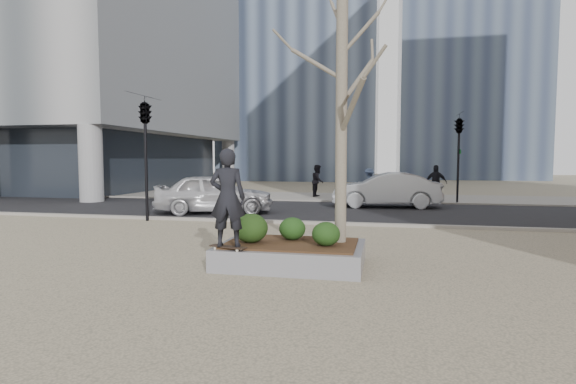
% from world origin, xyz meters
% --- Properties ---
extents(ground, '(120.00, 120.00, 0.00)m').
position_xyz_m(ground, '(0.00, 0.00, 0.00)').
color(ground, tan).
rests_on(ground, ground).
extents(street, '(60.00, 8.00, 0.02)m').
position_xyz_m(street, '(0.00, 10.00, 0.01)').
color(street, black).
rests_on(street, ground).
extents(far_sidewalk, '(60.00, 6.00, 0.02)m').
position_xyz_m(far_sidewalk, '(0.00, 17.00, 0.01)').
color(far_sidewalk, gray).
rests_on(far_sidewalk, ground).
extents(planter, '(3.00, 2.00, 0.45)m').
position_xyz_m(planter, '(1.00, 0.00, 0.23)').
color(planter, gray).
rests_on(planter, ground).
extents(planter_mulch, '(2.70, 1.70, 0.04)m').
position_xyz_m(planter_mulch, '(1.00, 0.00, 0.47)').
color(planter_mulch, '#382314').
rests_on(planter_mulch, planter).
extents(sycamore_tree, '(2.80, 2.80, 6.60)m').
position_xyz_m(sycamore_tree, '(2.00, 0.30, 3.79)').
color(sycamore_tree, gray).
rests_on(sycamore_tree, planter_mulch).
extents(shrub_left, '(0.72, 0.72, 0.61)m').
position_xyz_m(shrub_left, '(0.17, -0.20, 0.80)').
color(shrub_left, '#193511').
rests_on(shrub_left, planter_mulch).
extents(shrub_middle, '(0.57, 0.57, 0.49)m').
position_xyz_m(shrub_middle, '(0.96, 0.30, 0.73)').
color(shrub_middle, '#143511').
rests_on(shrub_middle, planter_mulch).
extents(shrub_right, '(0.57, 0.57, 0.49)m').
position_xyz_m(shrub_right, '(1.76, -0.22, 0.73)').
color(shrub_right, '#1B3812').
rests_on(shrub_right, planter_mulch).
extents(skateboard, '(0.81, 0.39, 0.08)m').
position_xyz_m(skateboard, '(-0.10, -0.84, 0.49)').
color(skateboard, black).
rests_on(skateboard, planter).
extents(skateboarder, '(0.76, 0.55, 1.92)m').
position_xyz_m(skateboarder, '(-0.10, -0.84, 1.49)').
color(skateboarder, black).
rests_on(skateboarder, skateboard).
extents(police_car, '(5.10, 3.19, 1.62)m').
position_xyz_m(police_car, '(-3.88, 8.10, 0.83)').
color(police_car, silver).
rests_on(police_car, street).
extents(car_silver, '(4.97, 2.04, 1.60)m').
position_xyz_m(car_silver, '(2.98, 11.93, 0.82)').
color(car_silver, '#A5A8AD').
rests_on(car_silver, street).
extents(pedestrian_a, '(0.76, 0.95, 1.87)m').
position_xyz_m(pedestrian_a, '(-0.92, 17.01, 0.96)').
color(pedestrian_a, black).
rests_on(pedestrian_a, far_sidewalk).
extents(pedestrian_b, '(1.07, 1.25, 1.67)m').
position_xyz_m(pedestrian_b, '(2.05, 16.78, 0.86)').
color(pedestrian_b, '#3F4F71').
rests_on(pedestrian_b, far_sidewalk).
extents(pedestrian_c, '(1.18, 0.66, 1.90)m').
position_xyz_m(pedestrian_c, '(5.58, 15.66, 0.97)').
color(pedestrian_c, black).
rests_on(pedestrian_c, far_sidewalk).
extents(traffic_light_near, '(0.60, 2.48, 4.50)m').
position_xyz_m(traffic_light_near, '(-5.50, 5.60, 2.25)').
color(traffic_light_near, black).
rests_on(traffic_light_near, ground).
extents(traffic_light_far, '(0.60, 2.48, 4.50)m').
position_xyz_m(traffic_light_far, '(6.50, 14.60, 2.25)').
color(traffic_light_far, black).
rests_on(traffic_light_far, ground).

